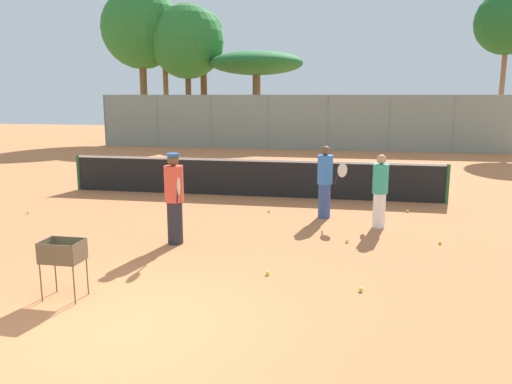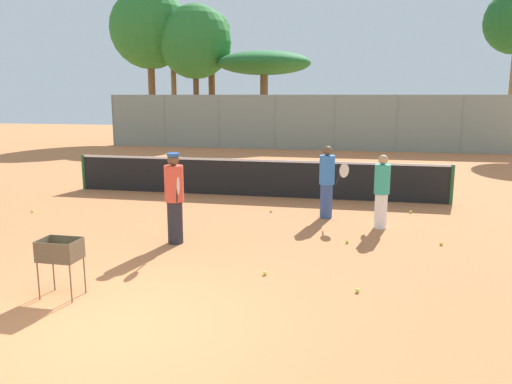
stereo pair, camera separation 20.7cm
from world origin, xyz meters
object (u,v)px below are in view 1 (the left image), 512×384
Objects in this scene: player_white_outfit at (174,197)px; player_red_cap at (325,181)px; player_yellow_shirt at (380,190)px; ball_cart at (62,256)px; tennis_net at (250,177)px.

player_red_cap is (2.76, 2.68, -0.04)m from player_white_outfit.
player_red_cap is 1.06× the size of player_yellow_shirt.
player_yellow_shirt is (3.98, 2.01, -0.09)m from player_white_outfit.
ball_cart is at bearing -80.39° from player_red_cap.
ball_cart is (-3.41, -5.53, -0.25)m from player_red_cap.
tennis_net is 12.69× the size of ball_cart.
player_white_outfit is at bearing 106.65° from player_yellow_shirt.
player_yellow_shirt is (1.22, -0.67, -0.05)m from player_red_cap.
player_yellow_shirt is 1.89× the size of ball_cart.
player_yellow_shirt is at bearing 87.54° from player_white_outfit.
player_yellow_shirt is (3.46, -2.86, 0.27)m from tennis_net.
player_yellow_shirt is at bearing 46.40° from ball_cart.
player_red_cap is (2.24, -2.19, 0.32)m from tennis_net.
player_red_cap is at bearing -44.37° from tennis_net.
tennis_net is 6.73× the size of player_yellow_shirt.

